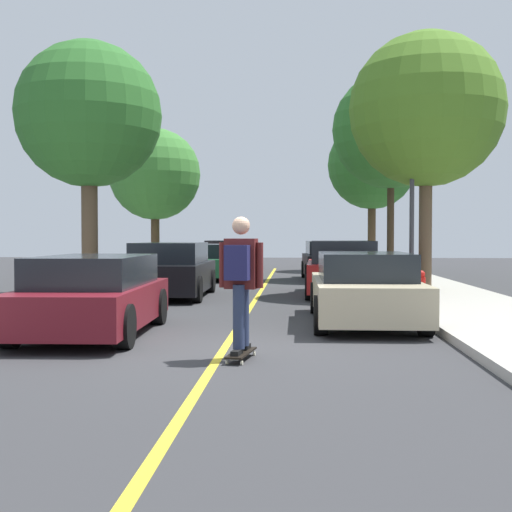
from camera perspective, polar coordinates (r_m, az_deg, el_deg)
ground at (r=9.36m, az=-2.86°, el=-8.09°), size 80.00×80.00×0.00m
center_line at (r=13.31m, az=-0.97°, el=-5.15°), size 0.12×39.20×0.01m
parked_car_left_nearest at (r=11.13m, az=-13.66°, el=-3.24°), size 1.94×4.11×1.27m
parked_car_left_near at (r=17.57m, az=-7.29°, el=-1.22°), size 2.04×4.36×1.42m
parked_car_left_far at (r=24.67m, az=-4.18°, el=-0.49°), size 2.08×4.56×1.29m
parked_car_left_farthest at (r=31.03m, az=-2.62°, el=0.02°), size 1.98×4.09×1.39m
parked_car_right_nearest at (r=12.36m, az=9.18°, el=-2.77°), size 1.90×4.44×1.29m
parked_car_right_near at (r=18.05m, az=7.35°, el=-1.06°), size 2.04×4.32×1.47m
parked_car_right_far at (r=24.38m, az=6.33°, el=-0.38°), size 2.07×4.27×1.41m
street_tree_left_nearest at (r=18.57m, az=-14.04°, el=11.51°), size 3.84×3.84×6.58m
street_tree_left_near at (r=26.42m, az=-8.60°, el=6.86°), size 3.54×3.54×5.62m
street_tree_right_nearest at (r=18.70m, az=14.29°, el=11.92°), size 4.09×4.09×6.84m
street_tree_right_near at (r=25.20m, az=11.42°, el=10.45°), size 4.26×4.26×7.43m
street_tree_right_far at (r=31.08m, az=9.85°, el=7.60°), size 4.01×4.01×6.68m
fire_hydrant at (r=15.14m, az=13.85°, el=-2.53°), size 0.20×0.20×0.70m
streetlamp at (r=17.83m, az=13.14°, el=5.95°), size 0.36×0.24×4.79m
skateboard at (r=8.70m, az=-1.28°, el=-8.26°), size 0.36×0.86×0.10m
skateboarder at (r=8.55m, az=-1.34°, el=-1.69°), size 0.59×0.71×1.74m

